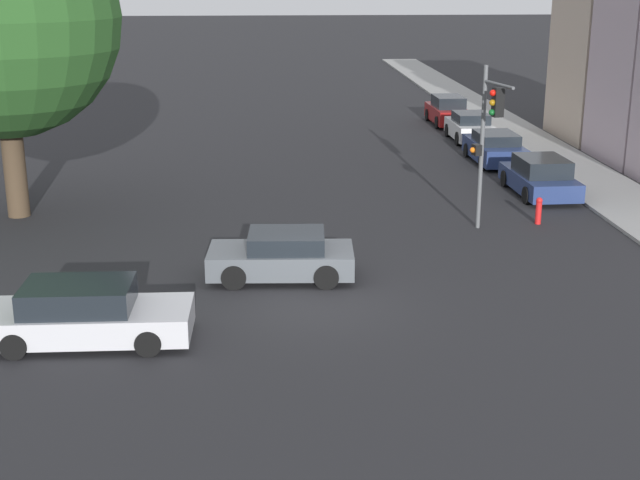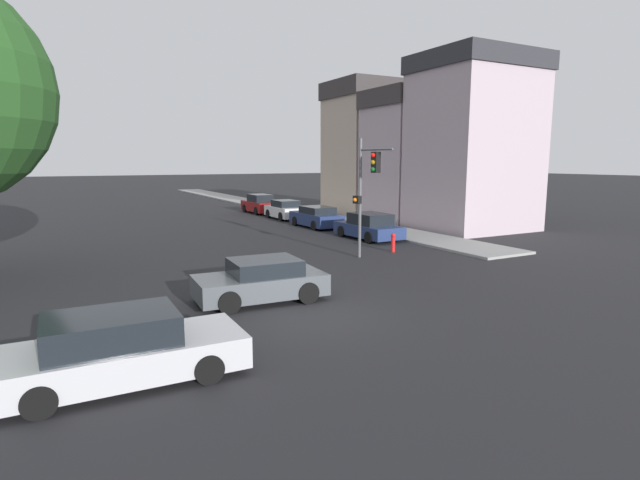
% 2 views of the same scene
% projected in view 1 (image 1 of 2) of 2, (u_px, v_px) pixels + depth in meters
% --- Properties ---
extents(ground_plane, '(300.00, 300.00, 0.00)m').
position_uv_depth(ground_plane, '(309.00, 305.00, 22.86)').
color(ground_plane, black).
extents(sidewalk_strip, '(3.17, 60.00, 0.12)m').
position_uv_depth(sidewalk_strip, '(473.00, 106.00, 55.48)').
color(sidewalk_strip, gray).
rests_on(sidewalk_strip, ground_plane).
extents(traffic_signal, '(0.85, 1.99, 5.35)m').
position_uv_depth(traffic_signal, '(488.00, 126.00, 28.24)').
color(traffic_signal, '#515456').
rests_on(traffic_signal, ground_plane).
extents(crossing_car_0, '(4.76, 2.07, 1.41)m').
position_uv_depth(crossing_car_0, '(85.00, 315.00, 20.42)').
color(crossing_car_0, '#B7B7BC').
rests_on(crossing_car_0, ground_plane).
extents(crossing_car_1, '(4.11, 2.22, 1.33)m').
position_uv_depth(crossing_car_1, '(282.00, 256.00, 24.65)').
color(crossing_car_1, '#4C5156').
rests_on(crossing_car_1, ground_plane).
extents(parked_car_0, '(2.10, 4.45, 1.47)m').
position_uv_depth(parked_car_0, '(540.00, 177.00, 33.81)').
color(parked_car_0, navy).
rests_on(parked_car_0, ground_plane).
extents(parked_car_1, '(2.02, 4.39, 1.39)m').
position_uv_depth(parked_car_1, '(495.00, 148.00, 39.39)').
color(parked_car_1, navy).
rests_on(parked_car_1, ground_plane).
extents(parked_car_2, '(1.89, 3.88, 1.43)m').
position_uv_depth(parked_car_2, '(470.00, 127.00, 44.48)').
color(parked_car_2, silver).
rests_on(parked_car_2, ground_plane).
extents(parked_car_3, '(1.87, 4.33, 1.60)m').
position_uv_depth(parked_car_3, '(447.00, 111.00, 49.15)').
color(parked_car_3, maroon).
rests_on(parked_car_3, ground_plane).
extents(fire_hydrant, '(0.22, 0.22, 0.92)m').
position_uv_depth(fire_hydrant, '(539.00, 210.00, 29.97)').
color(fire_hydrant, red).
rests_on(fire_hydrant, ground_plane).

